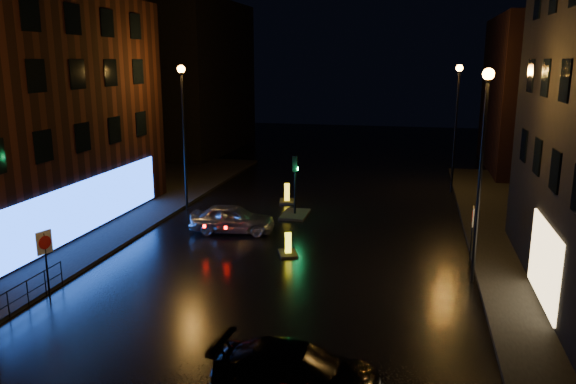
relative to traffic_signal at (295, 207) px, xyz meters
The scene contains 15 objects.
ground 14.06m from the traffic_signal, 85.10° to the right, with size 120.00×120.00×0.00m, color black.
pavement_left 14.14m from the traffic_signal, 154.89° to the right, with size 12.00×44.00×0.15m, color black.
building_far_left 26.50m from the traffic_signal, 125.18° to the left, with size 8.00×16.00×14.00m, color black.
building_far_right 24.83m from the traffic_signal, 48.01° to the left, with size 8.00×14.00×12.00m, color black.
street_lamp_lfar 8.32m from the traffic_signal, behind, with size 0.44×0.44×8.37m.
street_lamp_rnear 13.06m from the traffic_signal, 41.63° to the right, with size 0.44×0.44×8.37m.
street_lamp_rfar 13.06m from the traffic_signal, 41.63° to the left, with size 0.44×0.44×8.37m.
traffic_signal is the anchor object (origin of this frame).
guard_railing 16.47m from the traffic_signal, 114.39° to the right, with size 0.05×6.04×1.00m.
silver_hatchback 4.58m from the traffic_signal, 122.35° to the right, with size 1.73×4.29×1.46m, color #B4B7BD.
dark_sedan 17.58m from the traffic_signal, 77.51° to the right, with size 1.88×4.63×1.34m, color black.
bollard_near 6.64m from the traffic_signal, 80.50° to the right, with size 1.17×1.39×1.04m.
bollard_far 3.06m from the traffic_signal, 111.66° to the left, with size 1.18×1.53×1.20m.
road_sign_left 14.80m from the traffic_signal, 116.16° to the right, with size 0.24×0.62×2.61m.
road_sign_right 10.81m from the traffic_signal, 32.03° to the right, with size 0.11×0.60×2.49m.
Camera 1 is at (5.32, -16.19, 8.66)m, focal length 35.00 mm.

